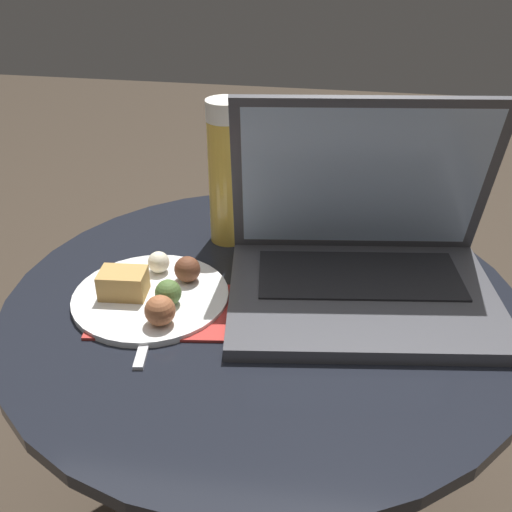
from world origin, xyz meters
name	(u,v)px	position (x,y,z in m)	size (l,w,h in m)	color
table	(263,380)	(0.00, 0.00, 0.35)	(0.70, 0.70, 0.50)	#9E9EA3
napkin	(162,311)	(-0.12, -0.06, 0.50)	(0.19, 0.15, 0.00)	#B7332D
laptop	(362,256)	(0.13, 0.04, 0.55)	(0.39, 0.31, 0.26)	#47474C
beer_glass	(227,173)	(-0.08, 0.16, 0.61)	(0.06, 0.06, 0.22)	gold
snack_plate	(152,292)	(-0.15, -0.03, 0.51)	(0.21, 0.21, 0.05)	white
fork	(153,315)	(-0.13, -0.07, 0.50)	(0.05, 0.18, 0.00)	silver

